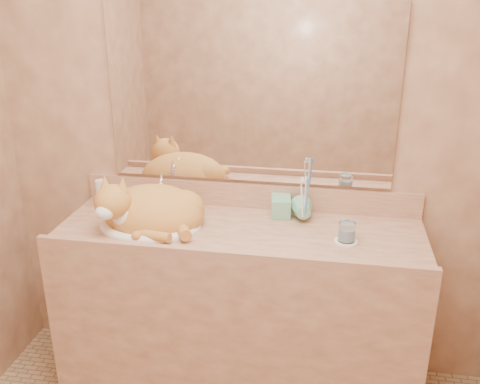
% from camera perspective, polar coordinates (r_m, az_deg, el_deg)
% --- Properties ---
extents(wall_back, '(2.40, 0.02, 2.50)m').
position_cam_1_polar(wall_back, '(2.46, 1.03, 7.13)').
color(wall_back, brown).
rests_on(wall_back, ground).
extents(vanity_counter, '(1.60, 0.55, 0.85)m').
position_cam_1_polar(vanity_counter, '(2.55, -0.08, -12.76)').
color(vanity_counter, brown).
rests_on(vanity_counter, floor).
extents(mirror, '(1.30, 0.02, 0.80)m').
position_cam_1_polar(mirror, '(2.41, 1.01, 10.29)').
color(mirror, white).
rests_on(mirror, wall_back).
extents(sink_basin, '(0.51, 0.45, 0.14)m').
position_cam_1_polar(sink_basin, '(2.38, -9.61, -2.00)').
color(sink_basin, white).
rests_on(sink_basin, vanity_counter).
extents(faucet, '(0.07, 0.13, 0.17)m').
position_cam_1_polar(faucet, '(2.53, -8.37, -0.16)').
color(faucet, white).
rests_on(faucet, vanity_counter).
extents(cat, '(0.47, 0.39, 0.25)m').
position_cam_1_polar(cat, '(2.38, -9.79, -1.76)').
color(cat, '#B86F2A').
rests_on(cat, sink_basin).
extents(soap_dispenser, '(0.10, 0.10, 0.20)m').
position_cam_1_polar(soap_dispenser, '(2.40, 4.44, -0.88)').
color(soap_dispenser, '#6FB18D').
rests_on(soap_dispenser, vanity_counter).
extents(toothbrush_cup, '(0.12, 0.12, 0.10)m').
position_cam_1_polar(toothbrush_cup, '(2.39, 6.82, -2.39)').
color(toothbrush_cup, '#6FB18D').
rests_on(toothbrush_cup, vanity_counter).
extents(toothbrushes, '(0.04, 0.04, 0.23)m').
position_cam_1_polar(toothbrushes, '(2.35, 6.91, -0.50)').
color(toothbrushes, white).
rests_on(toothbrushes, toothbrush_cup).
extents(saucer, '(0.10, 0.10, 0.01)m').
position_cam_1_polar(saucer, '(2.26, 11.24, -5.22)').
color(saucer, white).
rests_on(saucer, vanity_counter).
extents(water_glass, '(0.07, 0.07, 0.08)m').
position_cam_1_polar(water_glass, '(2.24, 11.33, -4.16)').
color(water_glass, silver).
rests_on(water_glass, saucer).
extents(lotion_bottle, '(0.05, 0.05, 0.12)m').
position_cam_1_polar(lotion_bottle, '(2.68, -14.59, 0.01)').
color(lotion_bottle, white).
rests_on(lotion_bottle, vanity_counter).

